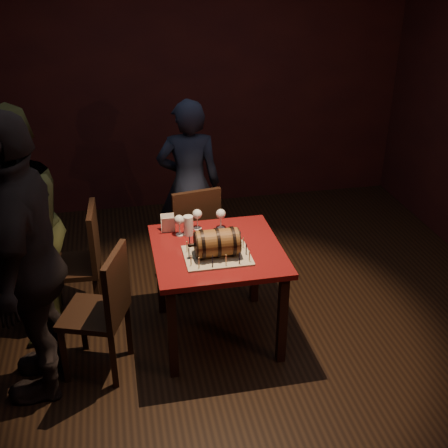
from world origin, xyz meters
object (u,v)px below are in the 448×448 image
(pint_of_ale, at_px, (188,226))
(person_left_front, at_px, (28,262))
(wine_glass_mid, at_px, (197,215))
(barrel_cake, at_px, (217,243))
(chair_left_front, at_px, (104,306))
(wine_glass_right, at_px, (221,215))
(wine_glass_left, at_px, (179,221))
(chair_back, at_px, (194,232))
(person_back, at_px, (189,184))
(pub_table, at_px, (217,262))
(chair_left_rear, at_px, (83,258))
(person_left_rear, at_px, (17,229))

(pint_of_ale, xyz_separation_m, person_left_front, (-1.05, -0.51, 0.12))
(wine_glass_mid, relative_size, person_left_front, 0.09)
(barrel_cake, distance_m, chair_left_front, 0.86)
(barrel_cake, relative_size, wine_glass_right, 2.18)
(wine_glass_left, xyz_separation_m, chair_back, (0.17, 0.46, -0.35))
(wine_glass_mid, height_order, chair_left_front, chair_left_front)
(chair_left_front, bearing_deg, person_back, 60.23)
(wine_glass_mid, height_order, chair_back, chair_back)
(chair_left_front, height_order, person_left_front, person_left_front)
(wine_glass_mid, bearing_deg, chair_left_front, -143.24)
(barrel_cake, xyz_separation_m, person_left_front, (-1.20, -0.16, 0.09))
(barrel_cake, bearing_deg, pub_table, 78.48)
(chair_left_front, bearing_deg, wine_glass_right, 29.60)
(pub_table, relative_size, wine_glass_left, 5.59)
(pint_of_ale, xyz_separation_m, chair_back, (0.10, 0.47, -0.30))
(wine_glass_right, bearing_deg, chair_left_rear, 170.53)
(wine_glass_left, height_order, chair_left_rear, chair_left_rear)
(wine_glass_left, relative_size, wine_glass_mid, 1.00)
(chair_back, xyz_separation_m, chair_left_rear, (-0.89, -0.25, 0.00))
(barrel_cake, xyz_separation_m, person_left_rear, (-1.34, 0.45, 0.01))
(wine_glass_right, relative_size, person_back, 0.11)
(chair_left_rear, relative_size, person_left_rear, 0.54)
(wine_glass_mid, bearing_deg, chair_back, 86.33)
(wine_glass_right, height_order, pint_of_ale, wine_glass_right)
(wine_glass_mid, relative_size, chair_back, 0.17)
(pub_table, distance_m, barrel_cake, 0.24)
(wine_glass_mid, bearing_deg, barrel_cake, -81.16)
(wine_glass_right, height_order, chair_left_rear, chair_left_rear)
(barrel_cake, xyz_separation_m, chair_left_rear, (-0.93, 0.57, -0.33))
(pint_of_ale, height_order, person_back, person_back)
(wine_glass_left, bearing_deg, person_left_rear, 175.17)
(person_back, relative_size, person_left_rear, 0.88)
(barrel_cake, height_order, chair_left_rear, barrel_cake)
(wine_glass_mid, bearing_deg, wine_glass_left, -154.48)
(pint_of_ale, relative_size, person_left_front, 0.08)
(chair_left_rear, bearing_deg, chair_left_front, -77.43)
(pub_table, height_order, chair_left_rear, chair_left_rear)
(wine_glass_mid, bearing_deg, pint_of_ale, -135.53)
(wine_glass_mid, bearing_deg, pub_table, -74.21)
(wine_glass_right, distance_m, pint_of_ale, 0.26)
(wine_glass_mid, bearing_deg, wine_glass_right, -10.15)
(chair_left_rear, bearing_deg, person_left_rear, -164.25)
(wine_glass_right, relative_size, chair_left_rear, 0.17)
(wine_glass_right, distance_m, person_left_front, 1.42)
(wine_glass_right, xyz_separation_m, chair_left_front, (-0.89, -0.50, -0.35))
(pub_table, height_order, pint_of_ale, pint_of_ale)
(barrel_cake, xyz_separation_m, person_back, (-0.01, 1.25, -0.09))
(wine_glass_right, relative_size, person_left_front, 0.09)
(person_left_rear, xyz_separation_m, person_left_front, (0.14, -0.61, 0.08))
(wine_glass_left, relative_size, chair_left_front, 0.17)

